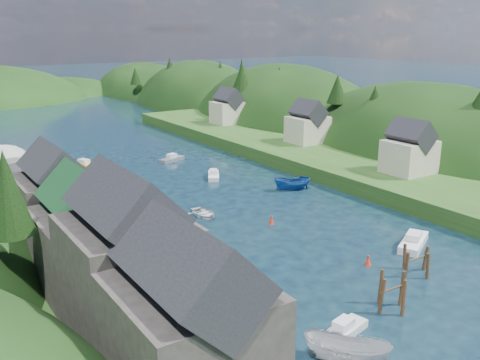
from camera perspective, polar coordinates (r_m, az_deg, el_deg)
ground at (r=91.67m, az=-7.63°, el=0.72°), size 600.00×600.00×0.00m
hillside_right at (r=137.50m, az=4.79°, el=2.70°), size 36.00×245.56×48.00m
far_hills at (r=210.46m, az=-22.38°, el=5.20°), size 103.00×68.00×44.00m
hill_trees at (r=103.72m, az=-11.41°, el=8.52°), size 91.74×151.54×12.64m
quay_left at (r=56.58m, az=-16.15°, el=-8.46°), size 12.00×110.00×2.00m
terrace_left_grass at (r=55.11m, az=-23.18°, el=-9.54°), size 12.00×110.00×2.50m
quayside_buildings at (r=41.69m, az=-13.59°, el=-8.07°), size 8.00×35.84×12.90m
boat_sheds at (r=72.29m, az=-22.57°, el=-0.16°), size 7.00×21.00×7.50m
terrace_right at (r=96.94m, az=8.42°, el=2.25°), size 16.00×120.00×2.40m
right_bank_cottages at (r=104.08m, az=6.69°, el=5.85°), size 9.00×59.24×8.41m
piling_cluster_near at (r=49.34m, az=15.87°, el=-11.72°), size 3.09×2.89×3.84m
piling_cluster_far at (r=56.80m, az=18.24°, el=-8.47°), size 3.41×3.16×3.26m
channel_buoy_near at (r=57.62m, az=13.50°, el=-8.37°), size 0.70×0.70×1.10m
channel_buoy_far at (r=67.47m, az=3.38°, el=-4.31°), size 0.70×0.70×1.10m
moored_boats at (r=62.47m, az=4.00°, el=-5.79°), size 33.17×84.97×2.49m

